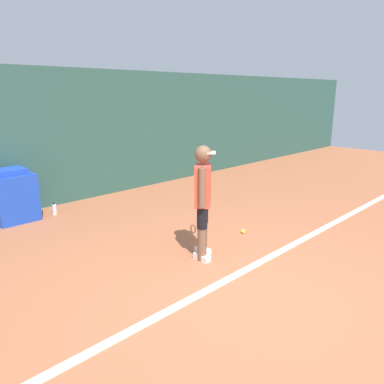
% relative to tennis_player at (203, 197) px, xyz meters
% --- Properties ---
extents(ground_plane, '(24.00, 24.00, 0.00)m').
position_rel_tennis_player_xyz_m(ground_plane, '(-0.36, -1.18, -0.84)').
color(ground_plane, '#B76642').
extents(back_wall, '(24.00, 0.10, 2.64)m').
position_rel_tennis_player_xyz_m(back_wall, '(-0.36, 3.74, 0.48)').
color(back_wall, '#2D564C').
rests_on(back_wall, ground_plane).
extents(court_baseline, '(21.60, 0.10, 0.01)m').
position_rel_tennis_player_xyz_m(court_baseline, '(-0.36, -0.68, -0.83)').
color(court_baseline, white).
rests_on(court_baseline, ground_plane).
extents(tennis_player, '(0.78, 0.69, 1.52)m').
position_rel_tennis_player_xyz_m(tennis_player, '(0.00, 0.00, 0.00)').
color(tennis_player, brown).
rests_on(tennis_player, ground_plane).
extents(tennis_ball, '(0.07, 0.07, 0.07)m').
position_rel_tennis_player_xyz_m(tennis_ball, '(1.07, 0.12, -0.80)').
color(tennis_ball, '#D1E533').
rests_on(tennis_ball, ground_plane).
extents(covered_chair, '(0.67, 0.61, 0.92)m').
position_rel_tennis_player_xyz_m(covered_chair, '(-1.24, 3.34, -0.40)').
color(covered_chair, blue).
rests_on(covered_chair, ground_plane).
extents(water_bottle, '(0.08, 0.08, 0.22)m').
position_rel_tennis_player_xyz_m(water_bottle, '(-0.62, 3.15, -0.74)').
color(water_bottle, white).
rests_on(water_bottle, ground_plane).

